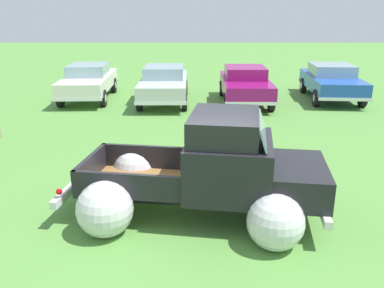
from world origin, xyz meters
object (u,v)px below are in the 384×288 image
object	(u,v)px
show_car_1	(163,83)
show_car_3	(331,80)
vintage_pickup_truck	(214,176)
show_car_2	(244,83)
show_car_0	(88,80)

from	to	relation	value
show_car_1	show_car_3	xyz separation A→B (m)	(6.93, 0.54, -0.00)
vintage_pickup_truck	show_car_2	distance (m)	9.55
show_car_0	show_car_3	world-z (taller)	same
show_car_2	show_car_3	distance (m)	3.75
vintage_pickup_truck	show_car_0	distance (m)	11.18
show_car_3	show_car_0	bearing A→B (deg)	-85.84
show_car_1	show_car_3	world-z (taller)	same
vintage_pickup_truck	show_car_3	size ratio (longest dim) A/B	1.09
vintage_pickup_truck	show_car_1	size ratio (longest dim) A/B	1.05
vintage_pickup_truck	show_car_3	xyz separation A→B (m)	(5.40, 10.12, 0.03)
show_car_0	show_car_3	distance (m)	10.12
vintage_pickup_truck	show_car_2	bearing A→B (deg)	88.14
vintage_pickup_truck	show_car_1	xyz separation A→B (m)	(-1.53, 9.57, 0.03)
show_car_0	show_car_1	distance (m)	3.24
show_car_1	show_car_3	distance (m)	6.95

